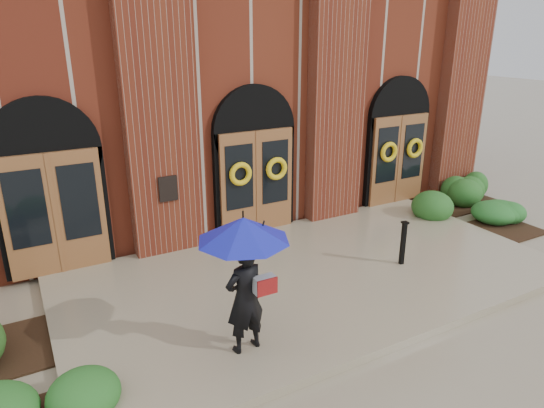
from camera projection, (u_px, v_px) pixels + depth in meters
ground at (318, 282)px, 9.88m from camera, size 90.00×90.00×0.00m
landing at (314, 275)px, 9.98m from camera, size 10.00×5.30×0.15m
church_building at (172, 74)px, 15.95m from camera, size 16.20×12.53×7.00m
man_with_umbrella at (244, 260)px, 7.05m from camera, size 1.53×1.53×2.19m
metal_post at (403, 242)px, 10.15m from camera, size 0.15×0.15×0.96m
hedge_wall_left at (33, 320)px, 7.78m from camera, size 3.39×1.36×0.87m
hedge_wall_right at (452, 194)px, 13.99m from camera, size 3.01×1.20×0.77m
hedge_front_right at (504, 220)px, 12.40m from camera, size 1.50×1.29×0.53m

